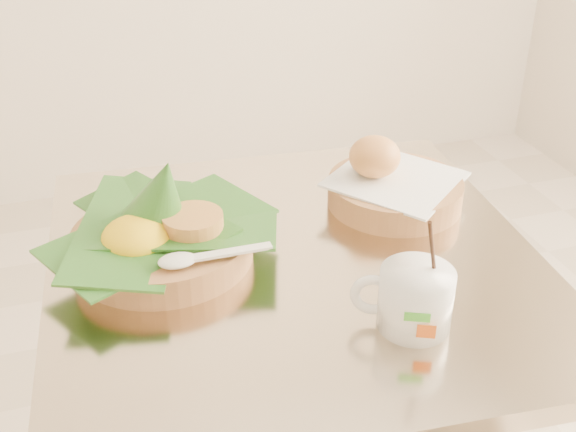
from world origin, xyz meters
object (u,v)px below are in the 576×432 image
object	(u,v)px
rice_basket	(161,232)
cafe_table	(295,374)
bread_basket	(392,185)
coffee_mug	(413,297)

from	to	relation	value
rice_basket	cafe_table	bearing A→B (deg)	-18.06
cafe_table	bread_basket	bearing A→B (deg)	28.70
cafe_table	bread_basket	distance (m)	0.34
cafe_table	bread_basket	xyz separation A→B (m)	(0.20, 0.11, 0.25)
rice_basket	coffee_mug	bearing A→B (deg)	-42.32
cafe_table	coffee_mug	world-z (taller)	coffee_mug
rice_basket	bread_basket	world-z (taller)	rice_basket
cafe_table	coffee_mug	distance (m)	0.34
bread_basket	coffee_mug	distance (m)	0.32
coffee_mug	cafe_table	bearing A→B (deg)	115.76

